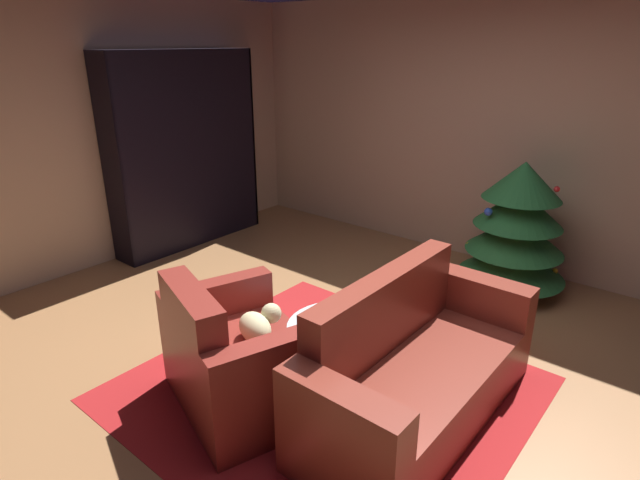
{
  "coord_description": "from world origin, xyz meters",
  "views": [
    {
      "loc": [
        1.79,
        -2.47,
        2.2
      ],
      "look_at": [
        -0.31,
        0.09,
        0.92
      ],
      "focal_mm": 28.97,
      "sensor_mm": 36.0,
      "label": 1
    }
  ],
  "objects_px": {
    "coffee_table": "(340,331)",
    "bottle_on_table": "(365,323)",
    "armchair_red": "(239,360)",
    "decorated_tree": "(517,228)",
    "couch_red": "(414,372)",
    "bookshelf_unit": "(195,153)",
    "book_stack_on_table": "(346,321)"
  },
  "relations": [
    {
      "from": "armchair_red",
      "to": "coffee_table",
      "type": "distance_m",
      "value": 0.68
    },
    {
      "from": "coffee_table",
      "to": "decorated_tree",
      "type": "relative_size",
      "value": 0.58
    },
    {
      "from": "couch_red",
      "to": "decorated_tree",
      "type": "height_order",
      "value": "decorated_tree"
    },
    {
      "from": "couch_red",
      "to": "bottle_on_table",
      "type": "relative_size",
      "value": 7.27
    },
    {
      "from": "decorated_tree",
      "to": "armchair_red",
      "type": "bearing_deg",
      "value": -105.21
    },
    {
      "from": "armchair_red",
      "to": "book_stack_on_table",
      "type": "xyz_separation_m",
      "value": [
        0.39,
        0.6,
        0.16
      ]
    },
    {
      "from": "armchair_red",
      "to": "bookshelf_unit",
      "type": "bearing_deg",
      "value": 145.97
    },
    {
      "from": "armchair_red",
      "to": "decorated_tree",
      "type": "distance_m",
      "value": 2.83
    },
    {
      "from": "couch_red",
      "to": "bottle_on_table",
      "type": "xyz_separation_m",
      "value": [
        -0.34,
        -0.05,
        0.23
      ]
    },
    {
      "from": "book_stack_on_table",
      "to": "decorated_tree",
      "type": "relative_size",
      "value": 0.14
    },
    {
      "from": "bottle_on_table",
      "to": "armchair_red",
      "type": "bearing_deg",
      "value": -135.08
    },
    {
      "from": "decorated_tree",
      "to": "book_stack_on_table",
      "type": "bearing_deg",
      "value": -99.36
    },
    {
      "from": "bookshelf_unit",
      "to": "couch_red",
      "type": "xyz_separation_m",
      "value": [
        3.5,
        -1.14,
        -0.71
      ]
    },
    {
      "from": "coffee_table",
      "to": "book_stack_on_table",
      "type": "bearing_deg",
      "value": 54.84
    },
    {
      "from": "armchair_red",
      "to": "coffee_table",
      "type": "xyz_separation_m",
      "value": [
        0.37,
        0.57,
        0.08
      ]
    },
    {
      "from": "bookshelf_unit",
      "to": "coffee_table",
      "type": "xyz_separation_m",
      "value": [
        2.96,
        -1.18,
        -0.62
      ]
    },
    {
      "from": "bottle_on_table",
      "to": "decorated_tree",
      "type": "relative_size",
      "value": 0.2
    },
    {
      "from": "coffee_table",
      "to": "bottle_on_table",
      "type": "height_order",
      "value": "bottle_on_table"
    },
    {
      "from": "armchair_red",
      "to": "bottle_on_table",
      "type": "height_order",
      "value": "armchair_red"
    },
    {
      "from": "book_stack_on_table",
      "to": "bottle_on_table",
      "type": "bearing_deg",
      "value": -11.71
    },
    {
      "from": "book_stack_on_table",
      "to": "decorated_tree",
      "type": "height_order",
      "value": "decorated_tree"
    },
    {
      "from": "bottle_on_table",
      "to": "book_stack_on_table",
      "type": "bearing_deg",
      "value": 168.29
    },
    {
      "from": "coffee_table",
      "to": "bottle_on_table",
      "type": "xyz_separation_m",
      "value": [
        0.2,
        -0.01,
        0.14
      ]
    },
    {
      "from": "bookshelf_unit",
      "to": "coffee_table",
      "type": "relative_size",
      "value": 2.97
    },
    {
      "from": "armchair_red",
      "to": "bottle_on_table",
      "type": "distance_m",
      "value": 0.83
    },
    {
      "from": "coffee_table",
      "to": "decorated_tree",
      "type": "bearing_deg",
      "value": 80.23
    },
    {
      "from": "couch_red",
      "to": "bottle_on_table",
      "type": "height_order",
      "value": "couch_red"
    },
    {
      "from": "book_stack_on_table",
      "to": "decorated_tree",
      "type": "distance_m",
      "value": 2.15
    },
    {
      "from": "bookshelf_unit",
      "to": "couch_red",
      "type": "height_order",
      "value": "bookshelf_unit"
    },
    {
      "from": "coffee_table",
      "to": "decorated_tree",
      "type": "xyz_separation_m",
      "value": [
        0.37,
        2.14,
        0.22
      ]
    },
    {
      "from": "bookshelf_unit",
      "to": "book_stack_on_table",
      "type": "distance_m",
      "value": 3.25
    },
    {
      "from": "armchair_red",
      "to": "decorated_tree",
      "type": "height_order",
      "value": "decorated_tree"
    }
  ]
}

